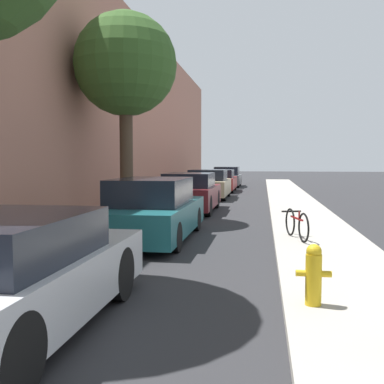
# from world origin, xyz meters

# --- Properties ---
(ground_plane) EXTENTS (120.00, 120.00, 0.00)m
(ground_plane) POSITION_xyz_m (0.00, 16.00, 0.00)
(ground_plane) COLOR #28282B
(sidewalk_left) EXTENTS (2.00, 52.00, 0.12)m
(sidewalk_left) POSITION_xyz_m (-2.90, 16.00, 0.06)
(sidewalk_left) COLOR #9E998E
(sidewalk_left) RESTS_ON ground
(sidewalk_right) EXTENTS (2.00, 52.00, 0.12)m
(sidewalk_right) POSITION_xyz_m (2.90, 16.00, 0.06)
(sidewalk_right) COLOR #9E998E
(sidewalk_right) RESTS_ON ground
(building_facade_left) EXTENTS (0.70, 52.00, 8.13)m
(building_facade_left) POSITION_xyz_m (-4.25, 16.00, 4.06)
(building_facade_left) COLOR tan
(building_facade_left) RESTS_ON ground
(parked_car_silver) EXTENTS (1.77, 4.13, 1.27)m
(parked_car_silver) POSITION_xyz_m (-0.97, 5.19, 0.62)
(parked_car_silver) COLOR black
(parked_car_silver) RESTS_ON ground
(parked_car_teal) EXTENTS (1.76, 4.52, 1.41)m
(parked_car_teal) POSITION_xyz_m (-0.84, 11.01, 0.66)
(parked_car_teal) COLOR black
(parked_car_teal) RESTS_ON ground
(parked_car_maroon) EXTENTS (1.79, 4.19, 1.37)m
(parked_car_maroon) POSITION_xyz_m (-0.90, 16.78, 0.66)
(parked_car_maroon) COLOR black
(parked_car_maroon) RESTS_ON ground
(parked_car_champagne) EXTENTS (1.86, 4.28, 1.38)m
(parked_car_champagne) POSITION_xyz_m (-0.91, 22.49, 0.66)
(parked_car_champagne) COLOR black
(parked_car_champagne) RESTS_ON ground
(parked_car_red) EXTENTS (1.91, 4.26, 1.27)m
(parked_car_red) POSITION_xyz_m (-0.91, 27.37, 0.62)
(parked_car_red) COLOR black
(parked_car_red) RESTS_ON ground
(parked_car_grey) EXTENTS (1.80, 4.10, 1.37)m
(parked_car_grey) POSITION_xyz_m (-0.79, 32.18, 0.65)
(parked_car_grey) COLOR black
(parked_car_grey) RESTS_ON ground
(street_tree_far) EXTENTS (3.02, 3.02, 6.02)m
(street_tree_far) POSITION_xyz_m (-2.38, 14.06, 4.58)
(street_tree_far) COLOR #4C3A2B
(street_tree_far) RESTS_ON sidewalk_left
(fire_hydrant) EXTENTS (0.41, 0.19, 0.72)m
(fire_hydrant) POSITION_xyz_m (2.24, 6.30, 0.49)
(fire_hydrant) COLOR gold
(fire_hydrant) RESTS_ON sidewalk_right
(bicycle) EXTENTS (0.52, 1.48, 0.62)m
(bicycle) POSITION_xyz_m (2.37, 10.91, 0.44)
(bicycle) COLOR black
(bicycle) RESTS_ON sidewalk_right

